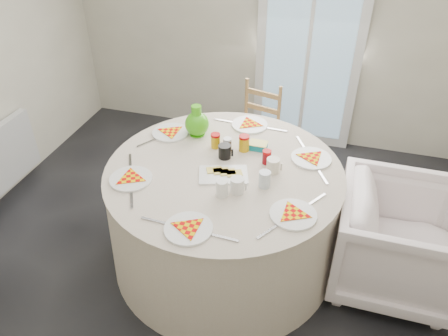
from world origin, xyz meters
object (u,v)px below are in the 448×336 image
(table, at_px, (224,216))
(green_pitcher, at_px, (197,125))
(wooden_chair, at_px, (254,128))
(armchair, at_px, (399,240))

(table, relative_size, green_pitcher, 7.10)
(wooden_chair, distance_m, armchair, 1.62)
(wooden_chair, xyz_separation_m, green_pitcher, (-0.27, -0.74, 0.40))
(table, bearing_deg, wooden_chair, 92.31)
(armchair, distance_m, green_pitcher, 1.62)
(table, relative_size, armchair, 1.98)
(table, height_order, armchair, armchair)
(table, relative_size, wooden_chair, 1.90)
(armchair, xyz_separation_m, green_pitcher, (-1.52, 0.29, 0.48))
(table, distance_m, green_pitcher, 0.70)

